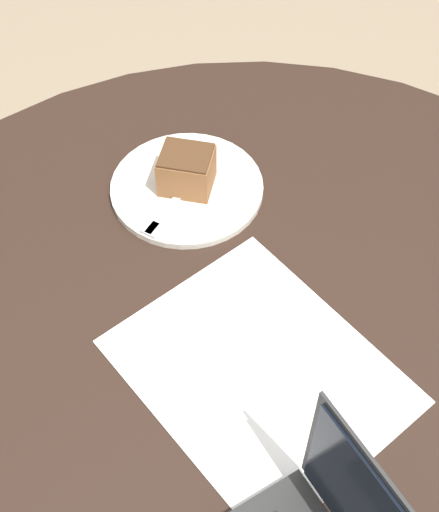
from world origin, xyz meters
The scene contains 5 objects.
dining_table centered at (0.00, 0.00, 0.62)m, with size 1.38×1.38×0.72m.
paper_document centered at (0.00, 0.00, 0.72)m, with size 0.47×0.45×0.00m.
plate centered at (0.35, 0.06, 0.73)m, with size 0.25×0.25×0.01m.
cake_slice centered at (0.35, 0.06, 0.77)m, with size 0.10×0.10×0.07m.
fork centered at (0.31, 0.09, 0.74)m, with size 0.15×0.12×0.00m.
Camera 1 is at (-0.46, 0.12, 1.59)m, focal length 50.00 mm.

